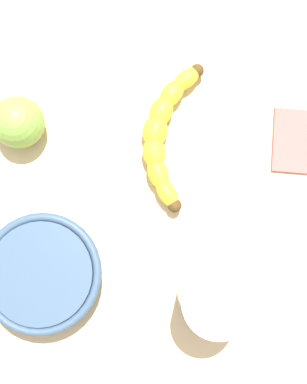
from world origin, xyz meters
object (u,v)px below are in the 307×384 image
ceramic_bowl (43,273)px  green_apple_fruit (18,123)px  smoothie_glass (212,299)px  banana (164,133)px

ceramic_bowl → green_apple_fruit: size_ratio=2.24×
smoothie_glass → green_apple_fruit: (-34.05, 12.85, -1.35)cm
banana → green_apple_fruit: 20.85cm
smoothie_glass → ceramic_bowl: 23.31cm
ceramic_bowl → banana: bearing=71.8°
banana → ceramic_bowl: bearing=-30.0°
smoothie_glass → green_apple_fruit: smoothie_glass is taller
smoothie_glass → banana: bearing=126.4°
green_apple_fruit → ceramic_bowl: bearing=-57.8°
smoothie_glass → green_apple_fruit: 36.42cm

